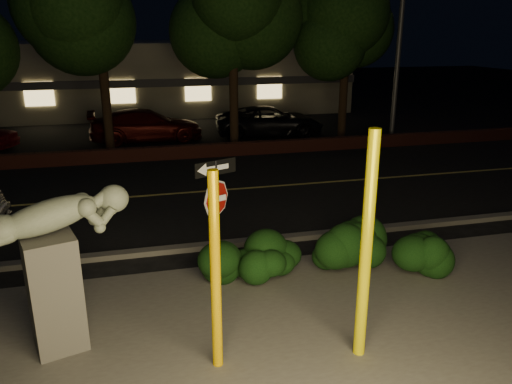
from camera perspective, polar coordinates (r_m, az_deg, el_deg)
ground at (r=17.87m, az=-8.52°, el=2.80°), size 90.00×90.00×0.00m
patio at (r=7.87m, az=0.19°, el=-17.74°), size 14.00×6.00×0.02m
road at (r=15.00m, az=-7.34°, el=-0.06°), size 80.00×8.00×0.01m
lane_marking at (r=15.00m, az=-7.34°, el=-0.01°), size 80.00×0.12×0.00m
curb at (r=11.18m, az=-4.76°, el=-6.09°), size 80.00×0.25×0.12m
brick_wall at (r=19.07m, az=-8.96°, el=4.51°), size 40.00×0.35×0.50m
parking_lot at (r=24.68m, az=-10.21°, el=6.91°), size 40.00×12.00×0.01m
building at (r=32.33m, az=-11.50°, el=12.95°), size 22.00×10.20×4.00m
tree_far_c at (r=20.44m, az=-2.70°, el=20.88°), size 4.80×4.80×7.84m
tree_far_d at (r=22.43m, az=10.45°, el=19.73°), size 4.40×4.40×7.42m
yellow_pole_left at (r=6.86m, az=-4.65°, el=-9.30°), size 0.15×0.15×2.93m
yellow_pole_right at (r=7.15m, az=12.47°, el=-6.41°), size 0.17×0.17×3.40m
signpost at (r=8.92m, az=-4.53°, el=-0.80°), size 0.78×0.34×2.45m
sculpture at (r=7.83m, az=-22.19°, el=-6.83°), size 2.25×1.19×2.43m
hedge_center at (r=9.55m, az=-0.36°, el=-7.35°), size 2.22×1.65×1.05m
hedge_right at (r=10.08m, az=11.21°, el=-5.84°), size 1.84×1.02×1.19m
hedge_far_right at (r=10.31m, az=17.90°, el=-6.60°), size 1.51×1.12×0.94m
parked_car_darkred at (r=22.33m, az=-12.44°, el=7.43°), size 4.91×2.22×1.39m
parked_car_dark at (r=22.95m, az=1.56°, el=8.07°), size 5.09×2.76×1.36m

